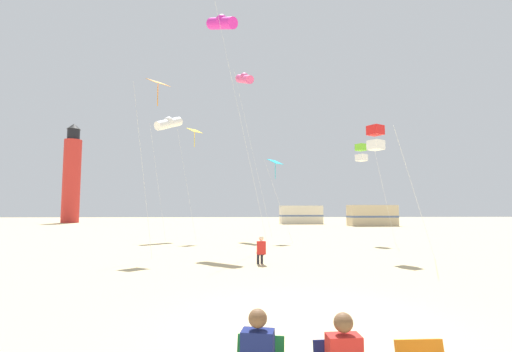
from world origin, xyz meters
TOP-DOWN VIEW (x-y plane):
  - ground at (0.00, 0.00)m, footprint 200.00×200.00m
  - kite_flyer_standing at (-0.42, 7.88)m, footprint 0.36×0.53m
  - kite_box_scarlet at (5.07, 9.52)m, footprint 2.90×2.90m
  - kite_diamond_orange at (-5.36, 11.06)m, footprint 1.79×1.79m
  - kite_diamond_cyan at (1.34, 18.43)m, footprint 1.91×1.67m
  - kite_tube_rainbow at (-0.70, 23.38)m, footprint 3.12×3.50m
  - kite_tube_magenta at (-2.32, 14.56)m, footprint 3.84×3.98m
  - kite_diamond_gold at (-4.44, 19.70)m, footprint 1.80×1.80m
  - kite_box_lime at (6.97, 16.97)m, footprint 2.56×2.56m
  - kite_tube_white at (-6.60, 21.47)m, footprint 2.44×2.62m
  - lighthouse_distant at (-28.87, 57.12)m, footprint 2.80×2.80m
  - rv_van_cream at (8.76, 49.99)m, footprint 6.54×2.64m
  - rv_van_tan at (17.03, 42.25)m, footprint 6.56×2.70m

SIDE VIEW (x-z plane):
  - ground at x=0.00m, z-range 0.00..0.00m
  - kite_flyer_standing at x=-0.42m, z-range 0.03..1.19m
  - rv_van_cream at x=8.76m, z-range -0.01..2.79m
  - rv_van_tan at x=17.03m, z-range -0.01..2.79m
  - kite_diamond_cyan at x=1.34m, z-range 2.48..8.21m
  - kite_box_scarlet at x=5.07m, z-range 2.48..8.59m
  - kite_box_lime at x=6.97m, z-range 2.71..9.28m
  - kite_diamond_gold at x=-4.44m, z-range 3.57..11.71m
  - lighthouse_distant at x=-28.87m, z-range -0.56..16.24m
  - kite_diamond_orange at x=-5.36m, z-range 3.83..12.56m
  - kite_tube_white at x=-6.60m, z-range 4.08..13.65m
  - kite_tube_rainbow at x=-0.70m, z-range 6.25..20.17m
  - kite_tube_magenta at x=-2.32m, z-range 6.40..20.63m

